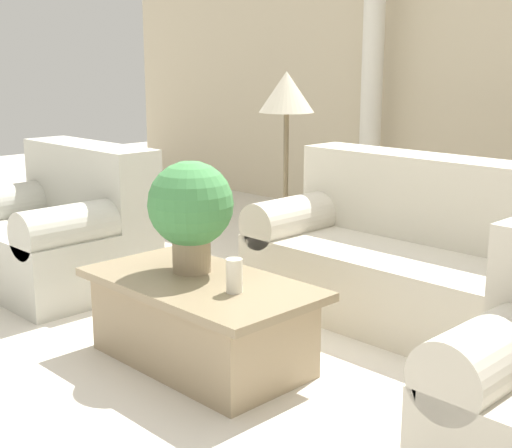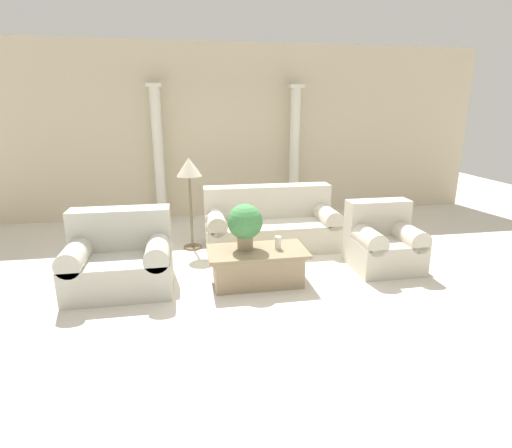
{
  "view_description": "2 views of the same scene",
  "coord_description": "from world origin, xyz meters",
  "px_view_note": "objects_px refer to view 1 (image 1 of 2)",
  "views": [
    {
      "loc": [
        2.45,
        -2.4,
        1.46
      ],
      "look_at": [
        -0.2,
        0.2,
        0.59
      ],
      "focal_mm": 50.0,
      "sensor_mm": 36.0,
      "label": 1
    },
    {
      "loc": [
        -0.85,
        -4.75,
        2.08
      ],
      "look_at": [
        -0.04,
        -0.14,
        0.7
      ],
      "focal_mm": 28.0,
      "sensor_mm": 36.0,
      "label": 2
    }
  ],
  "objects_px": {
    "sofa_long": "(426,259)",
    "potted_plant": "(191,208)",
    "loveseat": "(63,229)",
    "coffee_table": "(201,320)",
    "floor_lamp": "(286,106)"
  },
  "relations": [
    {
      "from": "sofa_long",
      "to": "potted_plant",
      "type": "height_order",
      "value": "potted_plant"
    },
    {
      "from": "loveseat",
      "to": "floor_lamp",
      "type": "relative_size",
      "value": 0.86
    },
    {
      "from": "loveseat",
      "to": "potted_plant",
      "type": "height_order",
      "value": "potted_plant"
    },
    {
      "from": "loveseat",
      "to": "coffee_table",
      "type": "height_order",
      "value": "loveseat"
    },
    {
      "from": "sofa_long",
      "to": "potted_plant",
      "type": "distance_m",
      "value": 1.41
    },
    {
      "from": "loveseat",
      "to": "potted_plant",
      "type": "bearing_deg",
      "value": -4.66
    },
    {
      "from": "sofa_long",
      "to": "loveseat",
      "type": "xyz_separation_m",
      "value": [
        -2.04,
        -1.11,
        0.01
      ]
    },
    {
      "from": "potted_plant",
      "to": "floor_lamp",
      "type": "bearing_deg",
      "value": 114.76
    },
    {
      "from": "potted_plant",
      "to": "floor_lamp",
      "type": "xyz_separation_m",
      "value": [
        -0.62,
        1.34,
        0.4
      ]
    },
    {
      "from": "sofa_long",
      "to": "floor_lamp",
      "type": "bearing_deg",
      "value": 175.03
    },
    {
      "from": "coffee_table",
      "to": "floor_lamp",
      "type": "xyz_separation_m",
      "value": [
        -0.75,
        1.4,
        0.93
      ]
    },
    {
      "from": "coffee_table",
      "to": "floor_lamp",
      "type": "distance_m",
      "value": 1.84
    },
    {
      "from": "coffee_table",
      "to": "potted_plant",
      "type": "bearing_deg",
      "value": 155.43
    },
    {
      "from": "coffee_table",
      "to": "loveseat",
      "type": "bearing_deg",
      "value": 173.55
    },
    {
      "from": "loveseat",
      "to": "coffee_table",
      "type": "distance_m",
      "value": 1.63
    }
  ]
}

